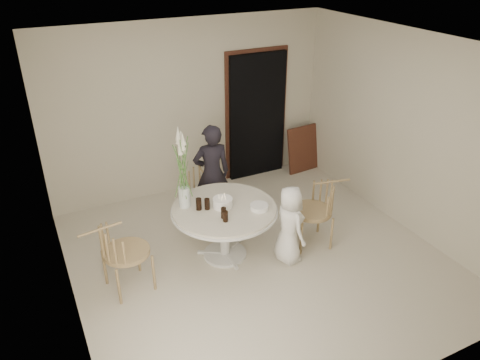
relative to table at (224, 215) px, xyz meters
name	(u,v)px	position (x,y,z in m)	size (l,w,h in m)	color
ground	(258,258)	(0.35, -0.25, -0.62)	(4.50, 4.50, 0.00)	beige
room_shell	(260,143)	(0.35, -0.25, 1.00)	(4.50, 4.50, 4.50)	silver
doorway	(257,117)	(1.50, 1.94, 0.43)	(1.00, 0.10, 2.10)	black
door_trim	(256,112)	(1.50, 1.98, 0.49)	(1.12, 0.03, 2.22)	#57341D
table	(224,215)	(0.00, 0.00, 0.00)	(1.33, 1.33, 0.73)	silver
picture_frame	(303,149)	(2.29, 1.70, -0.21)	(0.61, 0.04, 0.81)	#57341D
chair_far	(202,187)	(0.07, 0.92, -0.06)	(0.53, 0.56, 0.86)	tan
chair_right	(321,203)	(1.28, -0.28, -0.02)	(0.61, 0.58, 0.92)	tan
chair_left	(115,249)	(-1.39, -0.08, -0.01)	(0.60, 0.57, 0.93)	tan
girl	(212,173)	(0.23, 0.93, 0.11)	(0.53, 0.35, 1.46)	black
boy	(289,225)	(0.69, -0.44, -0.09)	(0.51, 0.33, 1.05)	white
birthday_cake	(223,203)	(-0.01, 0.02, 0.17)	(0.24, 0.24, 0.17)	white
cola_tumbler_a	(224,213)	(-0.11, -0.22, 0.18)	(0.06, 0.06, 0.14)	black
cola_tumbler_b	(225,216)	(-0.12, -0.30, 0.18)	(0.06, 0.06, 0.13)	black
cola_tumbler_c	(199,204)	(-0.30, 0.09, 0.19)	(0.07, 0.07, 0.15)	black
cola_tumbler_d	(207,204)	(-0.21, 0.05, 0.19)	(0.07, 0.07, 0.14)	black
plate_stack	(259,207)	(0.37, -0.23, 0.14)	(0.23, 0.23, 0.06)	white
flower_vase	(183,170)	(-0.43, 0.24, 0.62)	(0.14, 0.14, 1.06)	silver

